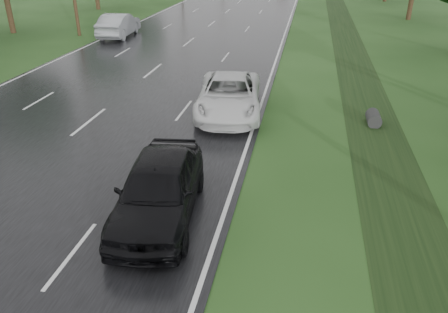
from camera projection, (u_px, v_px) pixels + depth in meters
name	position (u px, v px, depth m)	size (l,w,h in m)	color
road	(235.00, 5.00, 50.58)	(14.00, 180.00, 0.04)	black
edge_stripe_east	(294.00, 6.00, 49.44)	(0.12, 180.00, 0.01)	silver
edge_stripe_west	(179.00, 3.00, 51.70)	(0.12, 180.00, 0.01)	silver
center_line	(235.00, 5.00, 50.57)	(0.12, 180.00, 0.01)	silver
drainage_ditch	(356.00, 68.00, 25.51)	(2.20, 120.00, 0.56)	black
white_pickup	(229.00, 95.00, 18.58)	(2.61, 5.66, 1.57)	silver
dark_sedan	(159.00, 188.00, 11.50)	(1.99, 4.96, 1.69)	black
silver_sedan	(119.00, 25.00, 33.54)	(1.86, 5.33, 1.76)	#979A9F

